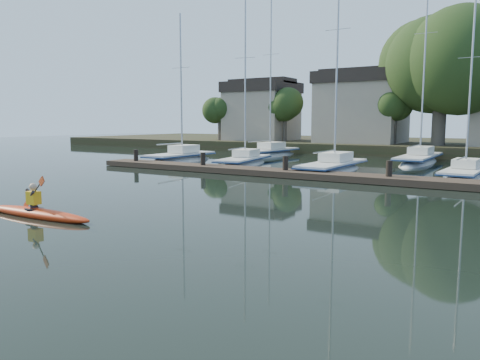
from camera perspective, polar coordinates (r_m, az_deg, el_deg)
The scene contains 10 objects.
ground at distance 14.42m, azimuth -8.69°, elevation -5.91°, with size 160.00×160.00×0.00m, color black.
kayak at distance 17.40m, azimuth -23.52°, elevation -3.51°, with size 5.04×0.97×1.61m.
dock at distance 26.47m, azimuth 11.37°, elevation 0.47°, with size 34.00×2.00×1.80m.
sailboat_0 at distance 38.00m, azimuth -7.26°, elevation 1.94°, with size 2.40×8.22×12.99m.
sailboat_1 at distance 34.48m, azimuth 0.49°, elevation 1.51°, with size 3.40×8.44×13.43m.
sailboat_2 at distance 30.60m, azimuth 11.23°, elevation 0.63°, with size 2.20×9.27×15.33m.
sailboat_3 at distance 29.53m, azimuth 25.64°, elevation -0.15°, with size 2.28×7.37×11.75m.
sailboat_5 at distance 43.48m, azimuth 3.49°, elevation 2.66°, with size 2.89×9.73×15.89m.
sailboat_6 at distance 38.66m, azimuth 20.95°, elevation 1.63°, with size 2.25×10.57×16.79m.
shore at distance 51.49m, azimuth 23.58°, elevation 6.60°, with size 90.00×25.25×12.75m.
Camera 1 is at (9.16, -10.64, 3.26)m, focal length 35.00 mm.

